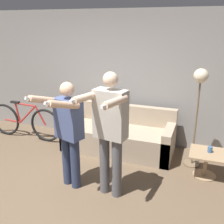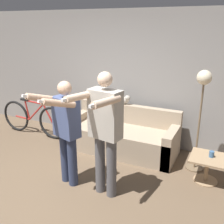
% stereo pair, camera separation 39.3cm
% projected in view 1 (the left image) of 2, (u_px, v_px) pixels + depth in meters
% --- Properties ---
extents(ground_plane, '(16.00, 16.00, 0.00)m').
position_uv_depth(ground_plane, '(44.00, 203.00, 3.57)').
color(ground_plane, brown).
extents(wall_back, '(10.00, 0.05, 2.60)m').
position_uv_depth(wall_back, '(107.00, 77.00, 5.32)').
color(wall_back, gray).
rests_on(wall_back, ground_plane).
extents(couch, '(2.07, 0.83, 0.83)m').
position_uv_depth(couch, '(118.00, 136.00, 5.01)').
color(couch, tan).
rests_on(couch, ground_plane).
extents(person_left, '(0.58, 0.74, 1.59)m').
position_uv_depth(person_left, '(68.00, 129.00, 3.69)').
color(person_left, '#2D3856').
rests_on(person_left, ground_plane).
extents(person_right, '(0.58, 0.73, 1.76)m').
position_uv_depth(person_right, '(110.00, 128.00, 3.46)').
color(person_right, '#56565B').
rests_on(person_right, ground_plane).
extents(cat, '(0.47, 0.14, 0.19)m').
position_uv_depth(cat, '(116.00, 99.00, 5.14)').
color(cat, '#B7AD9E').
rests_on(cat, couch).
extents(floor_lamp, '(0.28, 0.28, 1.67)m').
position_uv_depth(floor_lamp, '(199.00, 91.00, 4.16)').
color(floor_lamp, '#756047').
rests_on(floor_lamp, ground_plane).
extents(side_table, '(0.52, 0.52, 0.41)m').
position_uv_depth(side_table, '(206.00, 159.00, 4.13)').
color(side_table, '#A38460').
rests_on(side_table, ground_plane).
extents(cup, '(0.07, 0.07, 0.09)m').
position_uv_depth(cup, '(210.00, 150.00, 4.09)').
color(cup, '#3D6693').
rests_on(cup, side_table).
extents(bicycle, '(1.72, 0.07, 0.80)m').
position_uv_depth(bicycle, '(25.00, 122.00, 5.52)').
color(bicycle, black).
rests_on(bicycle, ground_plane).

